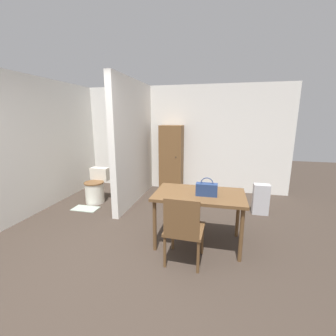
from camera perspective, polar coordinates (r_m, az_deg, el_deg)
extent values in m
plane|color=#382D26|center=(2.92, -13.58, -24.82)|extent=(16.00, 16.00, 0.00)
cube|color=white|center=(5.59, 1.62, 7.47)|extent=(5.38, 0.12, 2.50)
cube|color=white|center=(5.04, -28.95, 5.31)|extent=(0.12, 4.35, 2.50)
cube|color=white|center=(4.75, -8.61, 6.39)|extent=(0.12, 2.01, 2.50)
cube|color=brown|center=(3.14, 7.97, -6.71)|extent=(1.22, 0.75, 0.04)
cylinder|color=brown|center=(3.10, -3.40, -14.42)|extent=(0.05, 0.05, 0.71)
cylinder|color=brown|center=(3.00, 18.11, -15.97)|extent=(0.05, 0.05, 0.71)
cylinder|color=brown|center=(3.64, -0.54, -10.05)|extent=(0.05, 0.05, 0.71)
cylinder|color=brown|center=(3.57, 17.31, -11.18)|extent=(0.05, 0.05, 0.71)
cube|color=brown|center=(2.87, 4.25, -15.21)|extent=(0.47, 0.47, 0.04)
cube|color=brown|center=(2.57, 3.41, -12.67)|extent=(0.41, 0.04, 0.44)
cylinder|color=brown|center=(3.18, 1.22, -16.69)|extent=(0.04, 0.04, 0.41)
cylinder|color=brown|center=(3.12, 8.68, -17.45)|extent=(0.04, 0.04, 0.41)
cylinder|color=brown|center=(2.85, -0.83, -20.49)|extent=(0.04, 0.04, 0.41)
cylinder|color=brown|center=(2.79, 7.65, -21.50)|extent=(0.04, 0.04, 0.41)
cylinder|color=silver|center=(5.00, -18.12, -6.02)|extent=(0.38, 0.38, 0.42)
cylinder|color=brown|center=(4.94, -18.30, -3.57)|extent=(0.41, 0.41, 0.02)
cube|color=silver|center=(5.12, -16.89, -1.44)|extent=(0.39, 0.18, 0.28)
cube|color=navy|center=(3.03, 9.79, -5.42)|extent=(0.28, 0.12, 0.17)
torus|color=navy|center=(3.01, 9.85, -3.92)|extent=(0.17, 0.01, 0.17)
cube|color=brown|center=(5.39, 0.86, 2.36)|extent=(0.53, 0.39, 1.58)
sphere|color=black|center=(5.15, 1.97, 2.76)|extent=(0.02, 0.02, 0.02)
cube|color=#99A899|center=(4.78, -20.22, -9.65)|extent=(0.50, 0.29, 0.01)
cube|color=#BCBCC1|center=(4.53, 22.49, -7.34)|extent=(0.28, 0.17, 0.57)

